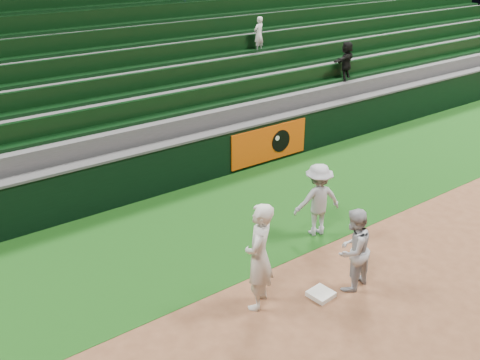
% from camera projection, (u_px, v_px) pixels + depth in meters
% --- Properties ---
extents(ground, '(70.00, 70.00, 0.00)m').
position_uv_depth(ground, '(315.00, 285.00, 9.83)').
color(ground, brown).
rests_on(ground, ground).
extents(foul_grass, '(36.00, 4.20, 0.01)m').
position_uv_depth(foul_grass, '(222.00, 222.00, 12.02)').
color(foul_grass, '#0F380E').
rests_on(foul_grass, ground).
extents(first_base, '(0.43, 0.43, 0.09)m').
position_uv_depth(first_base, '(321.00, 294.00, 9.52)').
color(first_base, white).
rests_on(first_base, ground).
extents(first_baseman, '(0.85, 0.79, 1.95)m').
position_uv_depth(first_baseman, '(259.00, 257.00, 8.93)').
color(first_baseman, silver).
rests_on(first_baseman, ground).
extents(baserunner, '(0.86, 0.72, 1.58)m').
position_uv_depth(baserunner, '(353.00, 250.00, 9.47)').
color(baserunner, '#A9ABB4').
rests_on(baserunner, ground).
extents(base_coach, '(1.17, 0.88, 1.60)m').
position_uv_depth(base_coach, '(318.00, 200.00, 11.22)').
color(base_coach, '#A7ABB5').
rests_on(base_coach, foul_grass).
extents(field_wall, '(36.00, 0.45, 1.25)m').
position_uv_depth(field_wall, '(173.00, 165.00, 13.38)').
color(field_wall, black).
rests_on(field_wall, ground).
extents(stadium_seating, '(36.00, 5.95, 5.07)m').
position_uv_depth(stadium_seating, '(106.00, 92.00, 15.67)').
color(stadium_seating, '#3E3E40').
rests_on(stadium_seating, ground).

